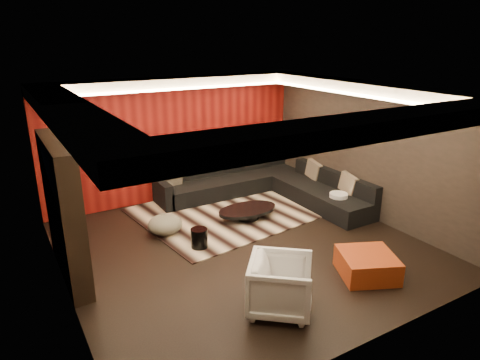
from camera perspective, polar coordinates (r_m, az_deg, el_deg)
floor at (r=7.89m, az=0.35°, el=-8.89°), size 6.00×6.00×0.02m
ceiling at (r=7.04m, az=0.40°, el=11.91°), size 6.00×6.00×0.02m
wall_back at (r=9.95m, az=-8.63°, el=5.46°), size 6.00×0.02×2.80m
wall_left at (r=6.42m, az=-23.35°, el=-3.35°), size 0.02×6.00×2.80m
wall_right at (r=9.20m, az=16.70°, el=3.79°), size 0.02×6.00×2.80m
red_feature_wall at (r=9.91m, az=-8.54°, el=5.42°), size 5.98×0.05×2.78m
soffit_back at (r=9.46m, az=-8.28°, el=12.73°), size 6.00×0.60×0.22m
soffit_front at (r=4.97m, az=16.76°, el=6.86°), size 6.00×0.60×0.22m
soffit_left at (r=6.13m, az=-22.03°, el=8.41°), size 0.60×4.80×0.22m
soffit_right at (r=8.75m, az=16.07°, el=11.74°), size 0.60×4.80×0.22m
cove_back at (r=9.15m, az=-7.41°, el=12.01°), size 4.80×0.08×0.04m
cove_front at (r=5.22m, az=13.95°, el=6.62°), size 4.80×0.08×0.04m
cove_left at (r=6.21m, az=-18.82°, el=8.04°), size 0.08×4.80×0.04m
cove_right at (r=8.52m, az=14.40°, el=11.10°), size 0.08×4.80×0.04m
tv_surround at (r=7.10m, az=-22.48°, el=-3.77°), size 0.30×2.00×2.20m
tv_screen at (r=7.01m, az=-21.55°, el=-0.90°), size 0.04×1.30×0.80m
tv_shelf at (r=7.28m, az=-20.85°, el=-6.47°), size 0.04×1.60×0.04m
rug at (r=9.46m, az=-0.83°, el=-3.89°), size 4.34×3.47×0.02m
coffee_table at (r=8.94m, az=1.02°, el=-4.45°), size 1.30×1.30×0.22m
drum_stool at (r=7.77m, az=-5.46°, el=-7.71°), size 0.39×0.39×0.36m
striped_pouf at (r=8.38m, az=-9.96°, el=-5.86°), size 0.72×0.72×0.36m
white_side_table at (r=9.35m, az=12.93°, el=-3.14°), size 0.42×0.42×0.48m
orange_ottoman at (r=7.22m, az=16.57°, el=-10.79°), size 1.10×1.10×0.37m
armchair at (r=6.07m, az=5.43°, el=-13.80°), size 1.20×1.20×0.78m
sectional_sofa at (r=10.08m, az=3.35°, el=-0.92°), size 3.65×3.50×0.75m
throw_pillows at (r=9.70m, az=5.05°, el=0.47°), size 3.33×2.74×0.50m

